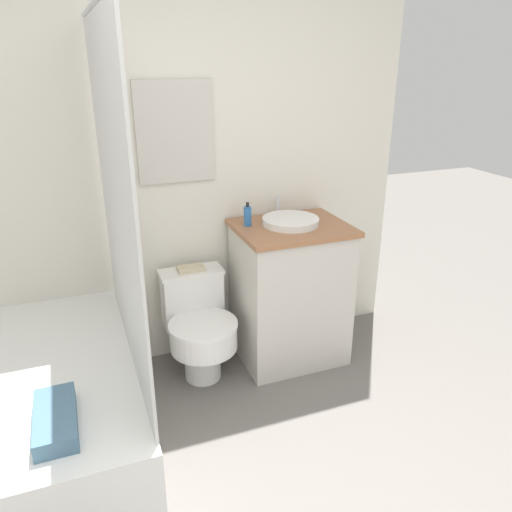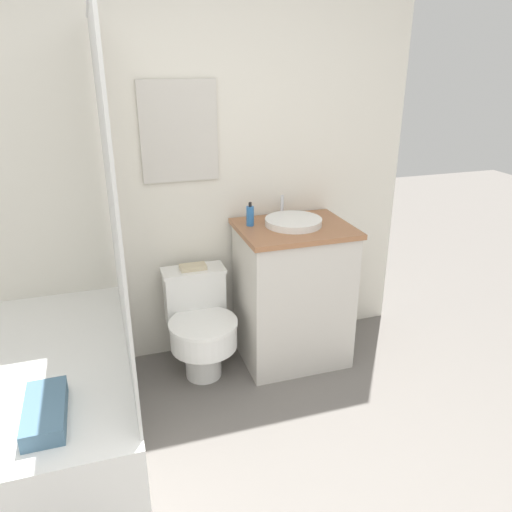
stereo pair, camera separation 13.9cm
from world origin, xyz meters
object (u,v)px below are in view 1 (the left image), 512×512
(sink, at_px, (290,221))
(toilet, at_px, (199,325))
(book_on_tank, at_px, (191,268))
(soap_bottle, at_px, (248,216))

(sink, bearing_deg, toilet, -178.70)
(toilet, height_order, book_on_tank, book_on_tank)
(soap_bottle, xyz_separation_m, book_on_tank, (-0.34, 0.06, -0.30))
(soap_bottle, height_order, book_on_tank, soap_bottle)
(toilet, xyz_separation_m, sink, (0.58, 0.01, 0.57))
(sink, height_order, soap_bottle, soap_bottle)
(toilet, distance_m, sink, 0.81)
(sink, bearing_deg, soap_bottle, 164.43)
(sink, height_order, book_on_tank, sink)
(sink, xyz_separation_m, book_on_tank, (-0.58, 0.13, -0.26))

